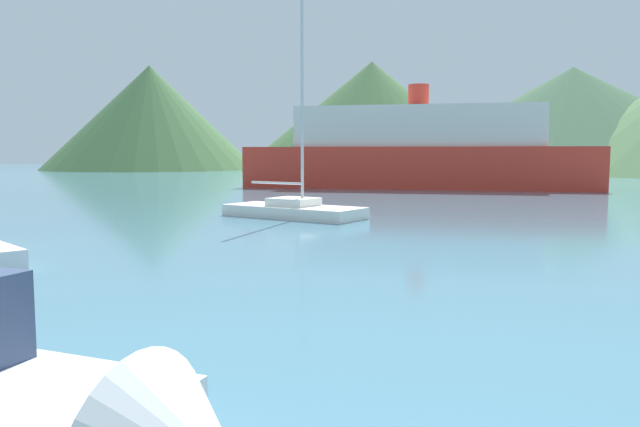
{
  "coord_description": "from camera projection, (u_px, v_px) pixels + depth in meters",
  "views": [
    {
      "loc": [
        3.43,
        0.28,
        2.59
      ],
      "look_at": [
        -0.43,
        14.0,
        1.2
      ],
      "focal_mm": 35.0,
      "sensor_mm": 36.0,
      "label": 1
    }
  ],
  "objects": [
    {
      "name": "sailboat_inner",
      "position": [
        294.0,
        208.0,
        25.08
      ],
      "size": [
        6.19,
        3.9,
        8.98
      ],
      "rotation": [
        0.0,
        0.0,
        -0.32
      ],
      "color": "white",
      "rests_on": "ground_plane"
    },
    {
      "name": "ferry_distant",
      "position": [
        418.0,
        152.0,
        46.02
      ],
      "size": [
        25.46,
        7.5,
        7.56
      ],
      "rotation": [
        0.0,
        0.0,
        0.06
      ],
      "color": "red",
      "rests_on": "ground_plane"
    },
    {
      "name": "hill_west",
      "position": [
        151.0,
        118.0,
        98.04
      ],
      "size": [
        33.29,
        33.29,
        16.21
      ],
      "color": "#3D6038",
      "rests_on": "ground_plane"
    },
    {
      "name": "hill_central",
      "position": [
        372.0,
        116.0,
        95.18
      ],
      "size": [
        40.38,
        40.38,
        16.38
      ],
      "color": "#3D6038",
      "rests_on": "ground_plane"
    },
    {
      "name": "hill_east",
      "position": [
        572.0,
        119.0,
        91.38
      ],
      "size": [
        54.32,
        54.32,
        15.06
      ],
      "color": "#38563D",
      "rests_on": "ground_plane"
    }
  ]
}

